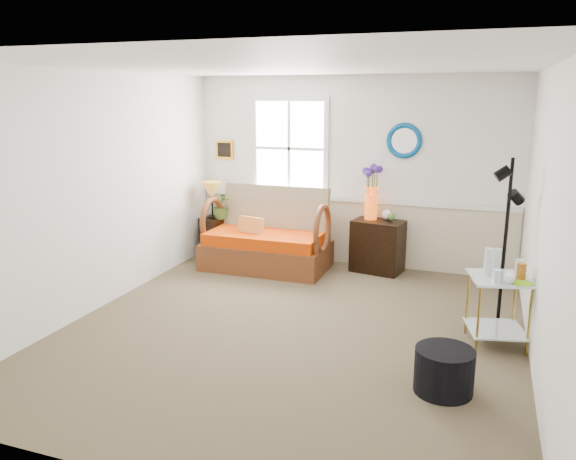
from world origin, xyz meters
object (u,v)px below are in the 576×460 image
(cabinet, at_px, (378,246))
(floor_lamp, at_px, (505,247))
(loveseat, at_px, (266,229))
(ottoman, at_px, (444,371))
(lamp_stand, at_px, (215,237))
(side_table, at_px, (497,311))

(cabinet, height_order, floor_lamp, floor_lamp)
(loveseat, height_order, cabinet, loveseat)
(ottoman, bearing_deg, cabinet, 110.33)
(lamp_stand, bearing_deg, cabinet, 2.00)
(ottoman, bearing_deg, loveseat, 134.50)
(side_table, bearing_deg, loveseat, 152.54)
(lamp_stand, relative_size, cabinet, 0.83)
(loveseat, xyz_separation_m, lamp_stand, (-0.93, 0.28, -0.26))
(cabinet, distance_m, floor_lamp, 2.23)
(cabinet, bearing_deg, loveseat, -155.63)
(cabinet, xyz_separation_m, side_table, (1.50, -1.91, -0.01))
(cabinet, bearing_deg, floor_lamp, -34.25)
(loveseat, xyz_separation_m, cabinet, (1.48, 0.36, -0.20))
(lamp_stand, xyz_separation_m, cabinet, (2.41, 0.08, 0.06))
(lamp_stand, height_order, cabinet, cabinet)
(lamp_stand, bearing_deg, ottoman, -39.58)
(side_table, distance_m, ottoman, 1.16)
(cabinet, bearing_deg, side_table, -41.11)
(cabinet, xyz_separation_m, ottoman, (1.11, -2.99, -0.17))
(cabinet, relative_size, ottoman, 1.48)
(loveseat, distance_m, cabinet, 1.53)
(side_table, xyz_separation_m, ottoman, (-0.40, -1.08, -0.16))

